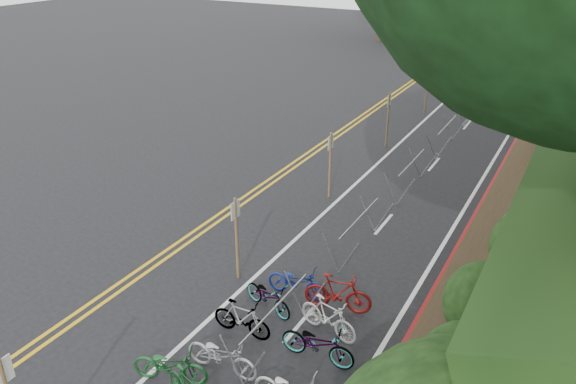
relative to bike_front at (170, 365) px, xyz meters
name	(u,v)px	position (x,y,z in m)	size (l,w,h in m)	color
ground	(88,383)	(-1.56, -0.94, -0.45)	(120.00, 120.00, 0.00)	black
road_markings	(319,207)	(-0.93, 9.16, -0.44)	(7.47, 80.00, 0.01)	gold
red_curb	(476,216)	(4.14, 11.06, -0.40)	(0.25, 28.00, 0.10)	maroon
bike_racks_rest	(411,170)	(1.44, 12.06, 0.41)	(1.14, 23.00, 1.17)	gray
signposts_rest	(362,136)	(-0.96, 13.06, 0.98)	(0.08, 18.40, 2.50)	brown
bike_front	(170,365)	(0.00, 0.00, 0.00)	(1.70, 0.59, 0.89)	#144C1E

